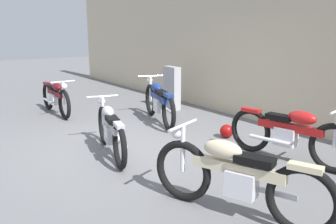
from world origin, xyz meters
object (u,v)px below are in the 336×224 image
at_px(motorcycle_cream, 236,177).
at_px(motorcycle_silver, 111,130).
at_px(stone_marker, 172,88).
at_px(helmet, 227,131).
at_px(motorcycle_red, 290,134).
at_px(motorcycle_maroon, 56,97).
at_px(motorcycle_blue, 159,102).

distance_m(motorcycle_cream, motorcycle_silver, 2.58).
bearing_deg(stone_marker, helmet, -13.89).
distance_m(motorcycle_cream, motorcycle_red, 2.00).
bearing_deg(motorcycle_cream, motorcycle_silver, -16.11).
bearing_deg(motorcycle_maroon, motorcycle_red, 20.88).
distance_m(motorcycle_blue, motorcycle_maroon, 2.60).
xyz_separation_m(motorcycle_blue, motorcycle_maroon, (-2.06, -1.58, -0.04)).
height_order(motorcycle_cream, motorcycle_maroon, motorcycle_cream).
height_order(motorcycle_red, motorcycle_silver, motorcycle_red).
xyz_separation_m(helmet, motorcycle_silver, (-0.43, -2.19, 0.29)).
xyz_separation_m(motorcycle_blue, motorcycle_silver, (1.28, -1.81, -0.04)).
bearing_deg(stone_marker, motorcycle_silver, -52.07).
distance_m(motorcycle_red, motorcycle_silver, 2.81).
relative_size(helmet, motorcycle_silver, 0.13).
height_order(stone_marker, motorcycle_red, stone_marker).
bearing_deg(motorcycle_cream, motorcycle_red, -90.62).
height_order(motorcycle_cream, motorcycle_silver, motorcycle_cream).
relative_size(stone_marker, motorcycle_cream, 0.54).
bearing_deg(motorcycle_maroon, motorcycle_silver, -2.59).
height_order(stone_marker, motorcycle_blue, stone_marker).
height_order(motorcycle_blue, motorcycle_red, motorcycle_blue).
relative_size(motorcycle_cream, motorcycle_red, 0.97).
relative_size(motorcycle_red, motorcycle_maroon, 1.06).
bearing_deg(motorcycle_blue, helmet, -149.53).
height_order(helmet, motorcycle_maroon, motorcycle_maroon).
bearing_deg(motorcycle_maroon, motorcycle_blue, 38.81).
bearing_deg(helmet, motorcycle_maroon, -152.55).
xyz_separation_m(motorcycle_cream, motorcycle_red, (-0.69, 1.88, -0.01)).
bearing_deg(motorcycle_cream, motorcycle_blue, -43.27).
relative_size(motorcycle_blue, motorcycle_cream, 1.02).
relative_size(stone_marker, motorcycle_blue, 0.53).
xyz_separation_m(motorcycle_red, motorcycle_maroon, (-5.23, -1.86, -0.03)).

